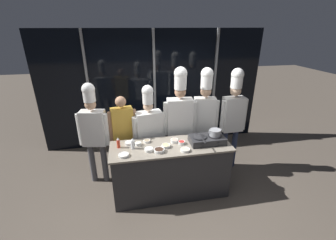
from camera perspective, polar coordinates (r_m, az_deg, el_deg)
ground_plane at (r=4.22m, az=0.67°, el=-17.67°), size 24.00×24.00×0.00m
window_wall_back at (r=5.32m, az=-3.47°, el=7.64°), size 5.16×0.09×2.70m
demo_counter at (r=3.93m, az=0.70°, el=-12.46°), size 1.97×0.68×0.94m
portable_stove at (r=3.80m, az=9.88°, el=-4.89°), size 0.58×0.34×0.12m
frying_pan at (r=3.72m, az=8.07°, el=-4.00°), size 0.24×0.41×0.04m
stock_pot at (r=3.79m, az=11.88°, el=-3.09°), size 0.22×0.19×0.11m
squeeze_bottle_clear at (r=3.60m, az=-8.93°, el=-5.94°), size 0.07×0.07×0.19m
squeeze_bottle_chili at (r=3.67m, az=-12.49°, el=-5.68°), size 0.05×0.05×0.18m
prep_bowl_shrimp at (r=3.78m, az=1.61°, el=-5.20°), size 0.13×0.13×0.05m
prep_bowl_mushrooms at (r=3.79m, az=-5.37°, el=-5.31°), size 0.12×0.12×0.04m
prep_bowl_onion at (r=3.46m, az=-11.20°, el=-8.70°), size 0.16×0.16×0.04m
prep_bowl_garlic at (r=3.76m, az=-9.95°, el=-5.74°), size 0.13×0.13×0.04m
prep_bowl_chicken at (r=3.53m, az=4.38°, el=-7.54°), size 0.15×0.15×0.04m
prep_bowl_rice at (r=3.54m, az=-4.90°, el=-7.44°), size 0.14×0.14×0.05m
prep_bowl_bean_sprouts at (r=3.71m, az=-7.60°, el=-5.99°), size 0.10×0.10×0.05m
prep_bowl_soy_glaze at (r=3.50m, az=-2.25°, el=-7.66°), size 0.17×0.17×0.05m
prep_bowl_ginger at (r=3.63m, az=-0.51°, el=-6.54°), size 0.14×0.14×0.04m
prep_bowl_bell_pepper at (r=3.72m, az=3.46°, el=-5.70°), size 0.11×0.11×0.05m
chef_head at (r=4.10m, az=-18.39°, el=-1.81°), size 0.54×0.29×1.90m
person_guest at (r=4.12m, az=-11.34°, el=-2.58°), size 0.49×0.25×1.64m
chef_sous at (r=4.11m, az=-4.87°, el=-2.19°), size 0.61×0.32×1.82m
chef_line at (r=4.14m, az=3.00°, el=1.04°), size 0.61×0.28×2.10m
chef_pastry at (r=4.31m, az=9.27°, el=1.96°), size 0.52×0.28×2.07m
chef_apprentice at (r=4.46m, az=16.22°, el=1.97°), size 0.53×0.23×2.05m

